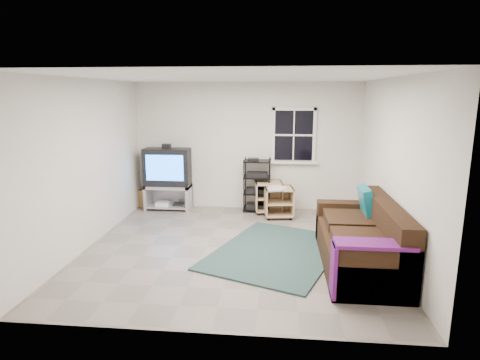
# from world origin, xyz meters

# --- Properties ---
(room) EXTENTS (4.60, 4.62, 4.60)m
(room) POSITION_xyz_m (0.95, 2.27, 1.48)
(room) COLOR slate
(room) RESTS_ON ground
(tv_unit) EXTENTS (0.93, 0.47, 1.37)m
(tv_unit) POSITION_xyz_m (-1.62, 2.04, 0.75)
(tv_unit) COLOR #A8A8B0
(tv_unit) RESTS_ON ground
(av_rack) EXTENTS (0.54, 0.40, 1.09)m
(av_rack) POSITION_xyz_m (0.23, 2.08, 0.47)
(av_rack) COLOR black
(av_rack) RESTS_ON ground
(side_table_left) EXTENTS (0.59, 0.59, 0.63)m
(side_table_left) POSITION_xyz_m (0.46, 2.06, 0.34)
(side_table_left) COLOR tan
(side_table_left) RESTS_ON ground
(side_table_right) EXTENTS (0.60, 0.61, 0.62)m
(side_table_right) POSITION_xyz_m (0.67, 1.72, 0.34)
(side_table_right) COLOR tan
(side_table_right) RESTS_ON ground
(sofa) EXTENTS (0.97, 2.20, 1.00)m
(sofa) POSITION_xyz_m (1.83, -0.49, 0.35)
(sofa) COLOR black
(sofa) RESTS_ON ground
(shag_rug) EXTENTS (2.39, 2.74, 0.03)m
(shag_rug) POSITION_xyz_m (0.64, -0.11, 0.01)
(shag_rug) COLOR #312115
(shag_rug) RESTS_ON ground
(paper_bag) EXTENTS (0.27, 0.19, 0.37)m
(paper_bag) POSITION_xyz_m (-2.17, 2.17, 0.18)
(paper_bag) COLOR #9E7546
(paper_bag) RESTS_ON ground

